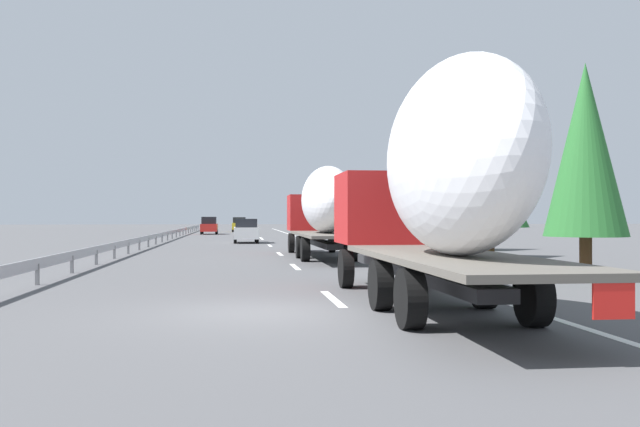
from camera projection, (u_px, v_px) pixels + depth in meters
ground_plane at (242, 242)px, 53.49m from camera, size 260.00×260.00×0.00m
lane_stripe_0 at (333, 299)px, 16.00m from camera, size 3.20×0.20×0.01m
lane_stripe_1 at (295, 267)px, 26.26m from camera, size 3.20×0.20×0.01m
lane_stripe_2 at (280, 254)px, 35.49m from camera, size 3.20×0.20×0.01m
lane_stripe_3 at (270, 246)px, 45.88m from camera, size 3.20×0.20×0.01m
lane_stripe_4 at (262, 239)px, 59.55m from camera, size 3.20×0.20×0.01m
lane_stripe_5 at (261, 238)px, 62.98m from camera, size 3.20×0.20×0.01m
lane_stripe_6 at (257, 235)px, 74.92m from camera, size 3.20×0.20×0.01m
lane_stripe_7 at (257, 235)px, 73.47m from camera, size 3.20×0.20×0.01m
lane_stripe_8 at (252, 230)px, 98.27m from camera, size 3.20×0.20×0.01m
lane_stripe_9 at (253, 231)px, 93.57m from camera, size 3.20×0.20×0.01m
edge_line_right at (305, 239)px, 59.13m from camera, size 110.00×0.20×0.01m
truck_lead at (323, 207)px, 32.00m from camera, size 13.86×2.55×4.19m
truck_trailing at (438, 180)px, 13.84m from camera, size 12.57×2.55×4.84m
car_yellow_coupe at (239, 225)px, 88.68m from camera, size 4.56×1.84×1.90m
car_red_compact at (209, 226)px, 76.28m from camera, size 4.48×1.84×1.95m
car_white_van at (246, 231)px, 50.72m from camera, size 4.53×1.80×1.79m
road_sign at (333, 215)px, 50.61m from camera, size 0.10×0.90×2.98m
tree_0 at (491, 186)px, 32.73m from camera, size 3.56×3.56×5.41m
tree_1 at (309, 202)px, 94.96m from camera, size 2.96×2.96×6.58m
tree_2 at (472, 185)px, 39.79m from camera, size 3.36×3.36×6.09m
tree_3 at (334, 204)px, 80.68m from camera, size 2.47×2.47×5.47m
tree_4 at (361, 203)px, 71.41m from camera, size 3.05×3.05×5.28m
tree_5 at (585, 150)px, 21.30m from camera, size 2.56×2.56×6.73m
guardrail_median at (168, 233)px, 55.74m from camera, size 94.00×0.10×0.76m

